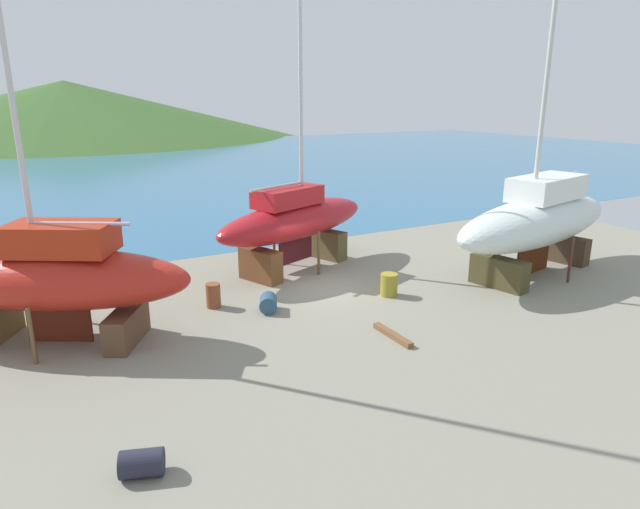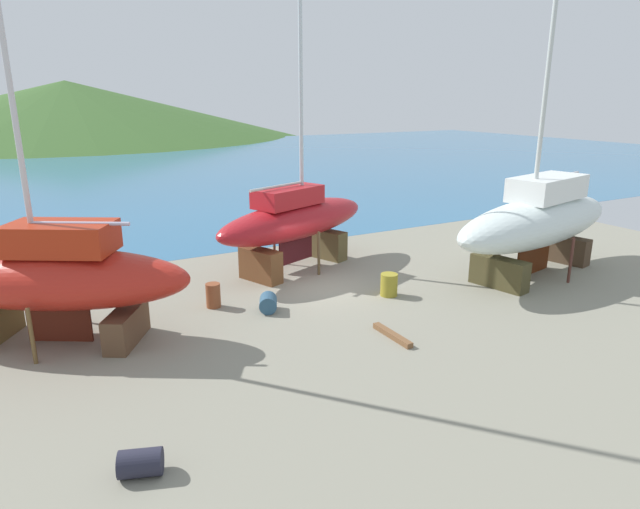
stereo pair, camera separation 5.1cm
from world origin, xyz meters
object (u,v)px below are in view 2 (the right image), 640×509
(barrel_tipped_center, at_px, (213,295))
(barrel_rust_near, at_px, (141,463))
(sailboat_small_center, at_px, (538,219))
(barrel_ochre, at_px, (389,285))
(sailboat_large_starboard, at_px, (54,277))
(barrel_by_slipway, at_px, (268,303))
(sailboat_mid_port, at_px, (295,220))

(barrel_tipped_center, distance_m, barrel_rust_near, 9.14)
(sailboat_small_center, height_order, barrel_ochre, sailboat_small_center)
(sailboat_large_starboard, xyz_separation_m, barrel_ochre, (11.33, -1.54, -1.68))
(sailboat_small_center, distance_m, barrel_by_slipway, 12.03)
(barrel_ochre, distance_m, barrel_tipped_center, 6.61)
(sailboat_mid_port, bearing_deg, sailboat_large_starboard, 176.84)
(sailboat_large_starboard, bearing_deg, sailboat_mid_port, -131.22)
(barrel_ochre, distance_m, barrel_rust_near, 12.07)
(sailboat_small_center, height_order, barrel_by_slipway, sailboat_small_center)
(barrel_by_slipway, bearing_deg, sailboat_mid_port, 52.91)
(sailboat_large_starboard, bearing_deg, barrel_ochre, -157.33)
(sailboat_large_starboard, bearing_deg, barrel_by_slipway, -156.47)
(barrel_rust_near, bearing_deg, barrel_tipped_center, 63.13)
(sailboat_small_center, height_order, sailboat_large_starboard, sailboat_small_center)
(sailboat_small_center, height_order, barrel_rust_near, sailboat_small_center)
(barrel_by_slipway, relative_size, barrel_tipped_center, 0.90)
(sailboat_small_center, height_order, sailboat_mid_port, sailboat_small_center)
(sailboat_small_center, relative_size, barrel_rust_near, 21.19)
(sailboat_mid_port, bearing_deg, barrel_rust_near, -150.41)
(sailboat_large_starboard, bearing_deg, sailboat_small_center, -156.59)
(barrel_ochre, bearing_deg, sailboat_mid_port, 109.33)
(barrel_ochre, bearing_deg, barrel_tipped_center, 161.89)
(barrel_ochre, relative_size, barrel_tipped_center, 0.97)
(barrel_rust_near, bearing_deg, barrel_ochre, 30.37)
(sailboat_small_center, distance_m, sailboat_mid_port, 10.30)
(sailboat_mid_port, bearing_deg, sailboat_small_center, -53.59)
(sailboat_mid_port, xyz_separation_m, barrel_tipped_center, (-4.62, -2.70, -1.76))
(sailboat_mid_port, bearing_deg, barrel_tipped_center, -171.25)
(sailboat_mid_port, xyz_separation_m, barrel_rust_near, (-8.75, -10.85, -1.92))
(sailboat_large_starboard, height_order, barrel_by_slipway, sailboat_large_starboard)
(barrel_by_slipway, bearing_deg, barrel_ochre, -8.94)
(barrel_by_slipway, bearing_deg, barrel_tipped_center, 140.28)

